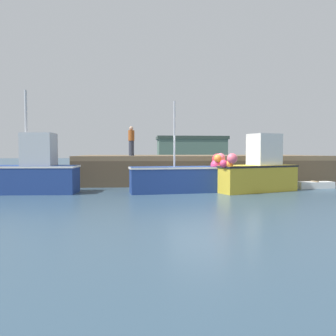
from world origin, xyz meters
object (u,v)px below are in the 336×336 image
fishing_boat_near_right (174,179)px  dockworker (131,141)px  rowboat (315,185)px  fishing_boat_near_left (30,172)px  fishing_boat_mid (255,171)px

fishing_boat_near_right → dockworker: size_ratio=2.50×
fishing_boat_near_right → rowboat: fishing_boat_near_right is taller
fishing_boat_near_right → dockworker: (-1.94, 3.96, 1.77)m
fishing_boat_near_left → dockworker: (4.28, 3.64, 1.47)m
dockworker → rowboat: bearing=-17.7°
rowboat → dockworker: dockworker is taller
fishing_boat_near_right → fishing_boat_mid: (3.68, 0.08, 0.33)m
fishing_boat_near_right → dockworker: 4.75m
dockworker → fishing_boat_near_left: bearing=-139.6°
fishing_boat_near_right → rowboat: bearing=8.7°
fishing_boat_near_left → fishing_boat_near_right: bearing=-2.9°
fishing_boat_near_left → fishing_boat_mid: bearing=-1.3°
fishing_boat_mid → fishing_boat_near_right: bearing=-178.8°
dockworker → fishing_boat_near_right: bearing=-63.8°
fishing_boat_mid → rowboat: (3.37, 1.00, -0.78)m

